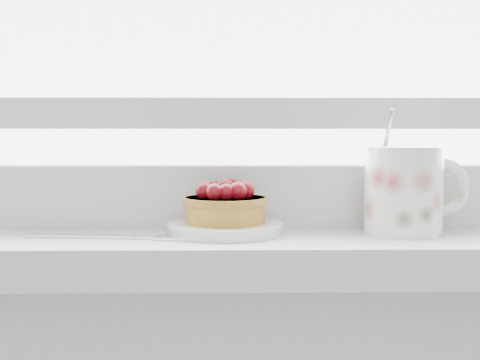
{
  "coord_description": "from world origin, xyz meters",
  "views": [
    {
      "loc": [
        -0.03,
        1.19,
        1.05
      ],
      "look_at": [
        -0.02,
        1.88,
        1.0
      ],
      "focal_mm": 50.0,
      "sensor_mm": 36.0,
      "label": 1
    }
  ],
  "objects_px": {
    "floral_mug": "(406,188)",
    "raspberry_tart": "(226,204)",
    "fork": "(119,237)",
    "saucer": "(225,229)"
  },
  "relations": [
    {
      "from": "raspberry_tart",
      "to": "floral_mug",
      "type": "distance_m",
      "value": 0.19
    },
    {
      "from": "saucer",
      "to": "raspberry_tart",
      "type": "height_order",
      "value": "raspberry_tart"
    },
    {
      "from": "raspberry_tart",
      "to": "floral_mug",
      "type": "relative_size",
      "value": 0.67
    },
    {
      "from": "saucer",
      "to": "floral_mug",
      "type": "bearing_deg",
      "value": 0.65
    },
    {
      "from": "raspberry_tart",
      "to": "floral_mug",
      "type": "xyz_separation_m",
      "value": [
        0.19,
        0.0,
        0.02
      ]
    },
    {
      "from": "floral_mug",
      "to": "saucer",
      "type": "bearing_deg",
      "value": -179.35
    },
    {
      "from": "floral_mug",
      "to": "raspberry_tart",
      "type": "bearing_deg",
      "value": -179.41
    },
    {
      "from": "fork",
      "to": "saucer",
      "type": "bearing_deg",
      "value": 13.94
    },
    {
      "from": "saucer",
      "to": "floral_mug",
      "type": "relative_size",
      "value": 0.93
    },
    {
      "from": "saucer",
      "to": "raspberry_tart",
      "type": "xyz_separation_m",
      "value": [
        0.0,
        0.0,
        0.03
      ]
    }
  ]
}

